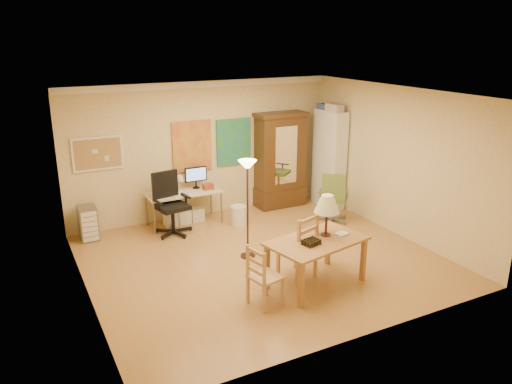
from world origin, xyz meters
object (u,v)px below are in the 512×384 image
office_chair_green (333,209)px  bookshelf (329,159)px  dining_table (321,230)px  office_chair_black (172,218)px  armoire (280,166)px  computer_desk (185,204)px

office_chair_green → bookshelf: 1.26m
dining_table → office_chair_black: bearing=115.4°
dining_table → armoire: armoire is taller
dining_table → office_chair_black: size_ratio=1.35×
office_chair_black → bookshelf: (3.50, 0.00, 0.71)m
dining_table → office_chair_green: size_ratio=1.51×
dining_table → computer_desk: 3.39m
office_chair_black → bookshelf: 3.57m
office_chair_green → bookshelf: (0.50, 0.89, 0.75)m
computer_desk → bookshelf: 3.19m
bookshelf → office_chair_black: bearing=-180.0°
office_chair_black → armoire: bearing=10.3°
dining_table → office_chair_black: 3.19m
dining_table → office_chair_black: dining_table is taller
armoire → office_chair_green: bearing=-72.6°
computer_desk → dining_table: bearing=-73.5°
office_chair_black → office_chair_green: bearing=-16.4°
office_chair_black → bookshelf: size_ratio=0.56×
office_chair_green → armoire: size_ratio=0.51×
office_chair_black → office_chair_green: office_chair_black is taller
dining_table → armoire: (1.23, 3.31, 0.03)m
computer_desk → bookshelf: (3.11, -0.38, 0.63)m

